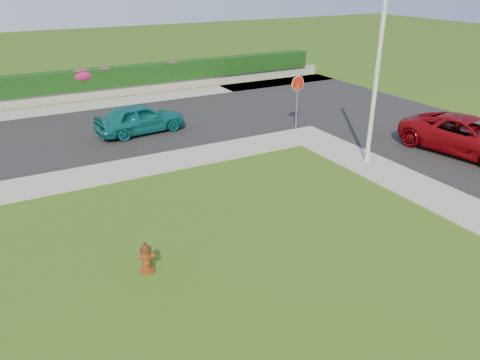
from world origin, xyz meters
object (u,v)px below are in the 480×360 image
fire_hydrant (146,258)px  suv_red (468,136)px  stop_sign (297,90)px  sedan_teal (140,118)px  utility_pole (376,81)px

fire_hydrant → suv_red: 14.07m
suv_red → stop_sign: (-4.25, 5.87, 1.13)m
fire_hydrant → stop_sign: bearing=56.4°
suv_red → sedan_teal: (-10.72, 8.88, -0.04)m
fire_hydrant → stop_sign: 12.41m
sedan_teal → stop_sign: 7.24m
suv_red → utility_pole: 4.94m
utility_pole → stop_sign: 4.81m
utility_pole → stop_sign: bearing=91.5°
sedan_teal → utility_pole: size_ratio=0.63×
stop_sign → fire_hydrant: bearing=-120.8°
utility_pole → fire_hydrant: bearing=-163.4°
sedan_teal → stop_sign: size_ratio=1.57×
suv_red → stop_sign: stop_sign is taller
fire_hydrant → sedan_teal: (3.24, 10.58, 0.33)m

